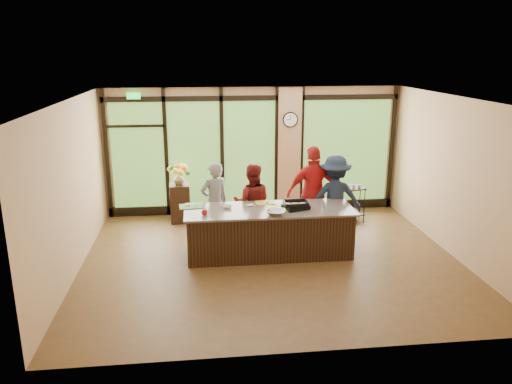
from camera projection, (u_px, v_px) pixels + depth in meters
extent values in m
plane|color=#53391D|center=(271.00, 260.00, 9.40)|extent=(7.00, 7.00, 0.00)
plane|color=silver|center=(273.00, 99.00, 8.58)|extent=(7.00, 7.00, 0.00)
plane|color=tan|center=(254.00, 151.00, 11.86)|extent=(7.00, 0.00, 7.00)
plane|color=tan|center=(71.00, 189.00, 8.60)|extent=(0.00, 6.00, 6.00)
plane|color=tan|center=(456.00, 178.00, 9.38)|extent=(0.00, 6.00, 6.00)
cube|color=tan|center=(289.00, 151.00, 11.89)|extent=(0.55, 0.12, 3.00)
cube|color=black|center=(254.00, 98.00, 11.47)|extent=(6.90, 0.08, 0.12)
cube|color=black|center=(254.00, 207.00, 12.19)|extent=(6.90, 0.08, 0.20)
cube|color=#19D83F|center=(134.00, 96.00, 11.10)|extent=(0.30, 0.04, 0.14)
cube|color=#346B25|center=(138.00, 156.00, 11.54)|extent=(1.20, 0.02, 2.50)
cube|color=#346B25|center=(194.00, 155.00, 11.69)|extent=(1.20, 0.02, 2.50)
cube|color=#346B25|center=(249.00, 153.00, 11.83)|extent=(1.20, 0.02, 2.50)
cube|color=#346B25|center=(346.00, 151.00, 12.09)|extent=(2.10, 0.02, 2.50)
cube|color=black|center=(107.00, 155.00, 11.43)|extent=(0.08, 0.08, 3.00)
cube|color=black|center=(166.00, 153.00, 11.58)|extent=(0.08, 0.08, 3.00)
cube|color=black|center=(222.00, 152.00, 11.73)|extent=(0.08, 0.08, 3.00)
cube|color=black|center=(277.00, 151.00, 11.87)|extent=(0.08, 0.08, 3.00)
cube|color=black|center=(301.00, 150.00, 11.94)|extent=(0.08, 0.08, 3.00)
cube|color=black|center=(392.00, 148.00, 12.18)|extent=(0.08, 0.08, 3.00)
cube|color=black|center=(269.00, 233.00, 9.57)|extent=(3.10, 1.00, 0.88)
cube|color=slate|center=(269.00, 210.00, 9.44)|extent=(3.20, 1.10, 0.04)
cylinder|color=black|center=(290.00, 120.00, 11.62)|extent=(0.36, 0.04, 0.36)
cylinder|color=white|center=(290.00, 120.00, 11.61)|extent=(0.31, 0.01, 0.31)
cube|color=black|center=(290.00, 118.00, 11.59)|extent=(0.01, 0.00, 0.11)
cube|color=black|center=(288.00, 120.00, 11.59)|extent=(0.09, 0.00, 0.01)
imported|color=gray|center=(215.00, 202.00, 10.17)|extent=(0.71, 0.60, 1.66)
imported|color=maroon|center=(252.00, 203.00, 10.20)|extent=(0.87, 0.73, 1.61)
imported|color=#B41D1B|center=(314.00, 192.00, 10.33)|extent=(1.18, 0.58, 1.94)
imported|color=#1B273D|center=(334.00, 198.00, 10.25)|extent=(1.18, 0.72, 1.77)
cube|color=black|center=(296.00, 207.00, 9.42)|extent=(0.54, 0.48, 0.08)
imported|color=silver|center=(276.00, 212.00, 9.09)|extent=(0.47, 0.47, 0.09)
cube|color=#3E8B32|center=(191.00, 206.00, 9.56)|extent=(0.47, 0.37, 0.01)
cube|color=gold|center=(265.00, 203.00, 9.80)|extent=(0.38, 0.30, 0.01)
cube|color=gold|center=(278.00, 208.00, 9.43)|extent=(0.51, 0.44, 0.01)
imported|color=white|center=(227.00, 207.00, 9.47)|extent=(0.20, 0.20, 0.05)
imported|color=white|center=(290.00, 205.00, 9.56)|extent=(0.19, 0.19, 0.05)
imported|color=white|center=(250.00, 205.00, 9.58)|extent=(0.17, 0.17, 0.03)
imported|color=red|center=(204.00, 213.00, 9.05)|extent=(0.13, 0.13, 0.09)
cube|color=black|center=(180.00, 203.00, 11.40)|extent=(0.47, 0.47, 0.88)
imported|color=olive|center=(179.00, 179.00, 11.25)|extent=(0.27, 0.27, 0.26)
cube|color=black|center=(349.00, 214.00, 11.51)|extent=(0.71, 0.51, 0.03)
cube|color=black|center=(351.00, 189.00, 11.35)|extent=(0.71, 0.51, 0.03)
cylinder|color=black|center=(339.00, 206.00, 11.26)|extent=(0.02, 0.02, 0.82)
cylinder|color=black|center=(364.00, 206.00, 11.32)|extent=(0.02, 0.02, 0.82)
cylinder|color=black|center=(335.00, 202.00, 11.57)|extent=(0.02, 0.02, 0.82)
cylinder|color=black|center=(360.00, 201.00, 11.64)|extent=(0.02, 0.02, 0.82)
imported|color=silver|center=(342.00, 187.00, 11.31)|extent=(0.11, 0.11, 0.08)
imported|color=silver|center=(348.00, 186.00, 11.33)|extent=(0.11, 0.11, 0.08)
imported|color=silver|center=(354.00, 186.00, 11.34)|extent=(0.11, 0.11, 0.08)
imported|color=silver|center=(359.00, 186.00, 11.35)|extent=(0.11, 0.11, 0.08)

